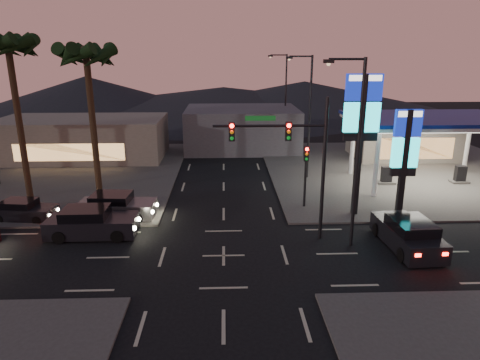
{
  "coord_description": "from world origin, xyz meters",
  "views": [
    {
      "loc": [
        0.12,
        -20.3,
        10.24
      ],
      "look_at": [
        1.0,
        3.77,
        3.0
      ],
      "focal_mm": 32.0,
      "sensor_mm": 36.0,
      "label": 1
    }
  ],
  "objects_px": {
    "traffic_signal_mast": "(293,149)",
    "car_lane_a_front": "(91,223)",
    "suv_station": "(408,234)",
    "car_lane_b_mid": "(23,211)",
    "pylon_sign_tall": "(362,117)",
    "pylon_sign_short": "(405,148)",
    "car_lane_b_front": "(116,207)",
    "gas_station": "(430,121)"
  },
  "relations": [
    {
      "from": "gas_station",
      "to": "suv_station",
      "type": "relative_size",
      "value": 2.34
    },
    {
      "from": "car_lane_b_front",
      "to": "car_lane_b_mid",
      "type": "xyz_separation_m",
      "value": [
        -5.81,
        -0.13,
        -0.14
      ]
    },
    {
      "from": "gas_station",
      "to": "pylon_sign_short",
      "type": "xyz_separation_m",
      "value": [
        -5.0,
        -7.5,
        -0.42
      ]
    },
    {
      "from": "pylon_sign_tall",
      "to": "pylon_sign_short",
      "type": "xyz_separation_m",
      "value": [
        2.5,
        -1.0,
        -1.74
      ]
    },
    {
      "from": "traffic_signal_mast",
      "to": "gas_station",
      "type": "bearing_deg",
      "value": 39.28
    },
    {
      "from": "gas_station",
      "to": "pylon_sign_tall",
      "type": "bearing_deg",
      "value": -139.09
    },
    {
      "from": "traffic_signal_mast",
      "to": "car_lane_a_front",
      "type": "xyz_separation_m",
      "value": [
        -11.38,
        0.84,
        -4.44
      ]
    },
    {
      "from": "car_lane_b_mid",
      "to": "pylon_sign_tall",
      "type": "bearing_deg",
      "value": 0.01
    },
    {
      "from": "traffic_signal_mast",
      "to": "car_lane_b_front",
      "type": "height_order",
      "value": "traffic_signal_mast"
    },
    {
      "from": "gas_station",
      "to": "traffic_signal_mast",
      "type": "relative_size",
      "value": 1.53
    },
    {
      "from": "car_lane_a_front",
      "to": "car_lane_b_mid",
      "type": "height_order",
      "value": "car_lane_a_front"
    },
    {
      "from": "pylon_sign_tall",
      "to": "pylon_sign_short",
      "type": "distance_m",
      "value": 3.2
    },
    {
      "from": "pylon_sign_tall",
      "to": "suv_station",
      "type": "relative_size",
      "value": 1.72
    },
    {
      "from": "car_lane_a_front",
      "to": "suv_station",
      "type": "height_order",
      "value": "suv_station"
    },
    {
      "from": "gas_station",
      "to": "car_lane_a_front",
      "type": "height_order",
      "value": "gas_station"
    },
    {
      "from": "pylon_sign_tall",
      "to": "car_lane_b_front",
      "type": "height_order",
      "value": "pylon_sign_tall"
    },
    {
      "from": "suv_station",
      "to": "car_lane_b_mid",
      "type": "bearing_deg",
      "value": 167.81
    },
    {
      "from": "pylon_sign_tall",
      "to": "suv_station",
      "type": "height_order",
      "value": "pylon_sign_tall"
    },
    {
      "from": "car_lane_b_front",
      "to": "pylon_sign_short",
      "type": "bearing_deg",
      "value": -3.59
    },
    {
      "from": "car_lane_b_front",
      "to": "car_lane_b_mid",
      "type": "relative_size",
      "value": 1.23
    },
    {
      "from": "car_lane_a_front",
      "to": "suv_station",
      "type": "distance_m",
      "value": 17.73
    },
    {
      "from": "pylon_sign_tall",
      "to": "suv_station",
      "type": "bearing_deg",
      "value": -73.32
    },
    {
      "from": "pylon_sign_tall",
      "to": "pylon_sign_short",
      "type": "height_order",
      "value": "pylon_sign_tall"
    },
    {
      "from": "pylon_sign_short",
      "to": "suv_station",
      "type": "xyz_separation_m",
      "value": [
        -1.03,
        -3.89,
        -3.87
      ]
    },
    {
      "from": "pylon_sign_tall",
      "to": "car_lane_b_mid",
      "type": "relative_size",
      "value": 2.18
    },
    {
      "from": "car_lane_b_mid",
      "to": "suv_station",
      "type": "height_order",
      "value": "suv_station"
    },
    {
      "from": "pylon_sign_tall",
      "to": "car_lane_b_mid",
      "type": "xyz_separation_m",
      "value": [
        -21.18,
        -0.0,
        -5.79
      ]
    },
    {
      "from": "car_lane_b_mid",
      "to": "pylon_sign_short",
      "type": "bearing_deg",
      "value": -2.41
    },
    {
      "from": "pylon_sign_tall",
      "to": "traffic_signal_mast",
      "type": "relative_size",
      "value": 1.12
    },
    {
      "from": "traffic_signal_mast",
      "to": "car_lane_a_front",
      "type": "bearing_deg",
      "value": 175.77
    },
    {
      "from": "pylon_sign_tall",
      "to": "traffic_signal_mast",
      "type": "xyz_separation_m",
      "value": [
        -4.74,
        -3.51,
        -1.17
      ]
    },
    {
      "from": "traffic_signal_mast",
      "to": "car_lane_b_front",
      "type": "xyz_separation_m",
      "value": [
        -10.63,
        3.63,
        -4.48
      ]
    },
    {
      "from": "traffic_signal_mast",
      "to": "car_lane_b_mid",
      "type": "relative_size",
      "value": 1.94
    },
    {
      "from": "suv_station",
      "to": "pylon_sign_tall",
      "type": "bearing_deg",
      "value": 106.68
    },
    {
      "from": "traffic_signal_mast",
      "to": "pylon_sign_short",
      "type": "bearing_deg",
      "value": 19.13
    },
    {
      "from": "pylon_sign_short",
      "to": "car_lane_b_mid",
      "type": "distance_m",
      "value": 24.05
    },
    {
      "from": "suv_station",
      "to": "car_lane_b_front",
      "type": "bearing_deg",
      "value": 163.41
    },
    {
      "from": "pylon_sign_short",
      "to": "car_lane_b_mid",
      "type": "bearing_deg",
      "value": 177.59
    },
    {
      "from": "car_lane_a_front",
      "to": "car_lane_b_front",
      "type": "bearing_deg",
      "value": 74.89
    },
    {
      "from": "traffic_signal_mast",
      "to": "pylon_sign_tall",
      "type": "bearing_deg",
      "value": 36.52
    },
    {
      "from": "pylon_sign_short",
      "to": "suv_station",
      "type": "height_order",
      "value": "pylon_sign_short"
    },
    {
      "from": "gas_station",
      "to": "pylon_sign_tall",
      "type": "xyz_separation_m",
      "value": [
        -7.5,
        -6.5,
        1.31
      ]
    }
  ]
}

